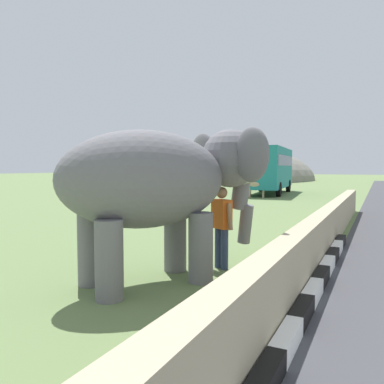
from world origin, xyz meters
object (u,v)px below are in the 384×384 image
elephant (164,181)px  cow_near (176,195)px  bus_teal (269,167)px  person_handler (222,223)px  cow_mid (257,185)px

elephant → cow_near: size_ratio=2.08×
bus_teal → cow_near: size_ratio=4.71×
cow_near → elephant: bearing=-152.7°
person_handler → bus_teal: 22.54m
person_handler → cow_near: 8.41m
bus_teal → elephant: bearing=-169.6°
elephant → cow_near: 9.18m
cow_near → cow_mid: 10.96m
bus_teal → cow_mid: size_ratio=4.66×
elephant → bus_teal: bus_teal is taller
person_handler → cow_near: person_handler is taller
cow_near → cow_mid: size_ratio=0.99×
cow_near → cow_mid: bearing=-1.2°
bus_teal → person_handler: bearing=-167.5°
person_handler → cow_near: (6.90, 4.81, -0.06)m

